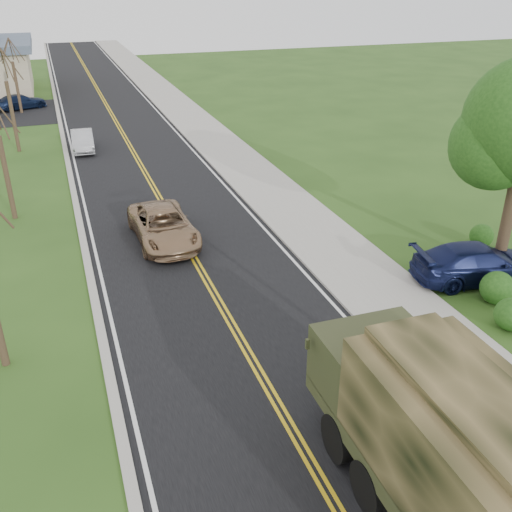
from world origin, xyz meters
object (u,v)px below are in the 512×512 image
military_truck (452,448)px  suv_champagne (163,226)px  pickup_navy (478,263)px  sedan_silver (83,141)px

military_truck → suv_champagne: military_truck is taller
military_truck → pickup_navy: 11.74m
suv_champagne → military_truck: bearing=-82.6°
suv_champagne → pickup_navy: size_ratio=1.04×
military_truck → sedan_silver: bearing=99.2°
military_truck → sedan_silver: military_truck is taller
sedan_silver → pickup_navy: 26.43m
pickup_navy → suv_champagne: bearing=63.7°
suv_champagne → pickup_navy: 12.83m
military_truck → suv_champagne: bearing=99.9°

